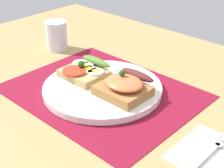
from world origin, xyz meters
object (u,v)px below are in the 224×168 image
at_px(sandwich_salmon, 125,86).
at_px(fork, 212,150).
at_px(plate, 102,88).
at_px(sandwich_egg_tomato, 85,71).
at_px(napkin, 210,153).
at_px(drinking_glass, 57,35).

xyz_separation_m(sandwich_salmon, fork, (0.23, -0.03, -0.03)).
height_order(sandwich_salmon, fork, sandwich_salmon).
height_order(plate, sandwich_egg_tomato, sandwich_egg_tomato).
distance_m(napkin, drinking_glass, 0.58).
distance_m(plate, fork, 0.29).
bearing_deg(fork, napkin, -116.42).
height_order(sandwich_egg_tomato, drinking_glass, drinking_glass).
distance_m(plate, sandwich_salmon, 0.07).
bearing_deg(napkin, sandwich_salmon, 171.74).
relative_size(plate, fork, 2.07).
relative_size(sandwich_salmon, fork, 0.80).
relative_size(sandwich_salmon, napkin, 0.80).
relative_size(napkin, fork, 0.99).
xyz_separation_m(sandwich_salmon, drinking_glass, (-0.34, 0.09, 0.00)).
height_order(fork, drinking_glass, drinking_glass).
relative_size(sandwich_egg_tomato, drinking_glass, 1.23).
bearing_deg(fork, plate, 175.49).
xyz_separation_m(fork, drinking_glass, (-0.57, 0.12, 0.03)).
relative_size(sandwich_salmon, drinking_glass, 1.25).
height_order(sandwich_salmon, drinking_glass, drinking_glass).
relative_size(napkin, drinking_glass, 1.56).
xyz_separation_m(napkin, fork, (0.00, 0.00, 0.00)).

